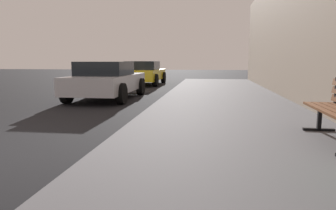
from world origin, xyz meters
TOP-DOWN VIEW (x-y plane):
  - sidewalk at (4.00, 0.00)m, footprint 4.00×32.00m
  - car_silver at (0.03, 6.59)m, footprint 1.95×4.08m
  - car_yellow at (-0.09, 12.94)m, footprint 2.02×4.16m

SIDE VIEW (x-z plane):
  - sidewalk at x=4.00m, z-range 0.00..0.15m
  - car_silver at x=0.03m, z-range 0.01..1.28m
  - car_yellow at x=-0.09m, z-range 0.01..1.28m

